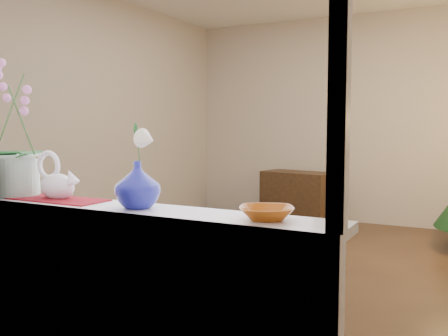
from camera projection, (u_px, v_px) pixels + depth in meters
The scene contains 15 objects.
ground at pixel (288, 270), 4.39m from camera, with size 5.00×5.00×0.00m, color #321F14.
wall_back at pixel (357, 120), 6.48m from camera, with size 4.50×0.10×2.70m, color beige.
wall_front at pixel (79, 106), 2.07m from camera, with size 4.50×0.10×2.70m, color beige.
wall_left at pixel (91, 118), 5.32m from camera, with size 0.10×5.00×2.70m, color beige.
window_apron at pixel (91, 316), 2.18m from camera, with size 2.20×0.08×0.88m, color white.
windowsill at pixel (103, 209), 2.22m from camera, with size 2.20×0.26×0.04m, color white.
window_frame at pixel (82, 21), 2.07m from camera, with size 2.22×0.06×1.60m, color white, non-canonical shape.
runner at pixel (42, 198), 2.40m from camera, with size 0.70×0.20×0.01m, color maroon.
orchid_pot at pixel (15, 127), 2.45m from camera, with size 0.23×0.23×0.68m, color white, non-canonical shape.
swan at pixel (57, 176), 2.36m from camera, with size 0.26×0.12×0.22m, color silver, non-canonical shape.
blue_vase at pixel (138, 181), 2.10m from camera, with size 0.22×0.22×0.23m, color navy.
lily at pixel (137, 133), 2.09m from camera, with size 0.13×0.07×0.17m, color beige, non-canonical shape.
paperweight at pixel (130, 202), 2.09m from camera, with size 0.06×0.06×0.06m, color silver.
amber_dish at pixel (267, 214), 1.85m from camera, with size 0.17×0.17×0.04m, color #A04B10.
side_table at pixel (298, 197), 6.50m from camera, with size 0.90×0.45×0.67m, color black.
Camera 1 is at (1.50, -4.06, 1.27)m, focal length 40.00 mm.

